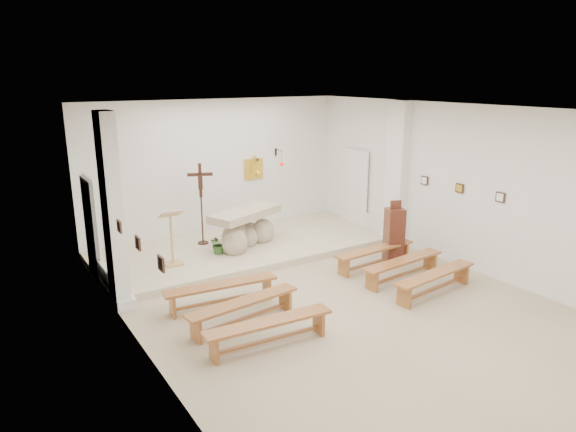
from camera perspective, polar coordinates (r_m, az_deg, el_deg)
ground at (r=9.66m, az=5.20°, el=-9.53°), size 7.00×10.00×0.00m
wall_left at (r=7.52m, az=-16.07°, el=-3.11°), size 0.02×10.00×3.50m
wall_right at (r=11.50m, az=19.37°, el=2.92°), size 0.02×10.00×3.50m
wall_back at (r=13.26m, az=-7.90°, el=5.21°), size 7.00×0.02×3.50m
ceiling at (r=8.79m, az=5.76°, el=11.59°), size 7.00×10.00×0.02m
sanctuary_platform at (r=12.38m, az=-4.71°, el=-3.45°), size 6.98×3.00×0.15m
pilaster_left at (r=9.42m, az=-18.92°, el=0.34°), size 0.26×0.55×3.50m
pilaster_right at (r=12.71m, az=11.99°, el=4.58°), size 0.26×0.55×3.50m
gold_wall_relief at (r=13.72m, az=-3.83°, el=5.23°), size 0.55×0.04×0.55m
sanctuary_lamp at (r=13.82m, az=-0.78°, el=6.01°), size 0.11×0.36×0.44m
station_frame_left_front at (r=6.81m, az=-13.93°, el=-5.17°), size 0.03×0.20×0.20m
station_frame_left_mid at (r=7.72m, az=-16.35°, el=-2.90°), size 0.03×0.20×0.20m
station_frame_left_rear at (r=8.65m, az=-18.25°, el=-1.10°), size 0.03×0.20×0.20m
station_frame_right_front at (r=11.03m, az=22.52°, el=1.94°), size 0.03×0.20×0.20m
station_frame_right_mid at (r=11.61m, az=18.53°, el=2.95°), size 0.03×0.20×0.20m
station_frame_right_rear at (r=12.25m, az=14.93°, el=3.85°), size 0.03×0.20×0.20m
radiator_left at (r=10.51m, az=-19.48°, el=-6.69°), size 0.10×0.85×0.52m
radiator_right at (r=13.59m, az=9.78°, el=-1.04°), size 0.10×0.85×0.52m
altar at (r=12.12m, az=-4.83°, el=-1.66°), size 2.00×1.37×0.96m
lectern at (r=11.08m, az=-12.78°, el=-2.34°), size 0.45×0.38×1.23m
crucifix_stand at (r=12.22m, az=-9.64°, el=1.99°), size 0.56×0.27×1.95m
potted_plant at (r=11.72m, az=-7.72°, el=-3.07°), size 0.46×0.42×0.46m
donation_pedestal at (r=11.71m, az=11.70°, el=-2.03°), size 0.49×0.49×1.41m
bench_left_front at (r=9.42m, az=-7.42°, el=-8.09°), size 2.10×0.55×0.44m
bench_right_front at (r=11.33m, az=9.62°, el=-4.06°), size 2.09×0.45×0.44m
bench_left_second at (r=8.72m, az=-5.00°, el=-10.01°), size 2.10×0.56×0.44m
bench_right_second at (r=10.76m, az=12.64°, el=-5.30°), size 2.10×0.51×0.44m
bench_left_third at (r=8.05m, az=-2.13°, el=-12.23°), size 2.10×0.49×0.44m
bench_right_third at (r=10.22m, az=16.01°, el=-6.65°), size 2.10×0.55×0.44m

